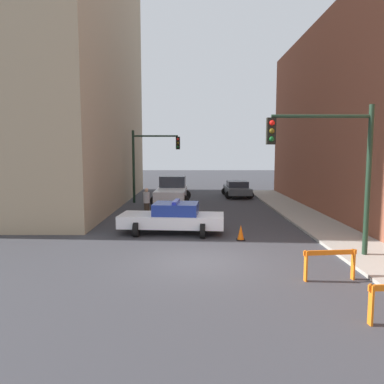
{
  "coord_description": "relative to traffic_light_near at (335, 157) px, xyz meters",
  "views": [
    {
      "loc": [
        -0.19,
        -12.42,
        3.76
      ],
      "look_at": [
        -0.18,
        7.26,
        1.58
      ],
      "focal_mm": 35.0,
      "sensor_mm": 36.0,
      "label": 1
    }
  ],
  "objects": [
    {
      "name": "ground_plane",
      "position": [
        -4.73,
        -0.45,
        -3.53
      ],
      "size": [
        120.0,
        120.0,
        0.0
      ],
      "primitive_type": "plane",
      "color": "#38383D"
    },
    {
      "name": "sidewalk_right",
      "position": [
        1.47,
        -0.45,
        -3.47
      ],
      "size": [
        2.4,
        44.0,
        0.12
      ],
      "color": "#9E998E",
      "rests_on": "ground_plane"
    },
    {
      "name": "building_corner_left",
      "position": [
        -16.73,
        13.55,
        6.48
      ],
      "size": [
        14.0,
        20.0,
        20.02
      ],
      "color": "tan",
      "rests_on": "ground_plane"
    },
    {
      "name": "traffic_light_near",
      "position": [
        0.0,
        0.0,
        0.0
      ],
      "size": [
        3.64,
        0.35,
        5.2
      ],
      "color": "black",
      "rests_on": "sidewalk_right"
    },
    {
      "name": "traffic_light_far",
      "position": [
        -8.03,
        14.05,
        -0.13
      ],
      "size": [
        3.44,
        0.35,
        5.2
      ],
      "color": "black",
      "rests_on": "ground_plane"
    },
    {
      "name": "police_car",
      "position": [
        -5.79,
        3.93,
        -2.81
      ],
      "size": [
        4.84,
        2.61,
        1.52
      ],
      "rotation": [
        0.0,
        0.0,
        1.49
      ],
      "color": "white",
      "rests_on": "ground_plane"
    },
    {
      "name": "white_truck",
      "position": [
        -6.37,
        13.86,
        -2.62
      ],
      "size": [
        2.73,
        5.45,
        1.9
      ],
      "rotation": [
        0.0,
        0.0,
        -0.03
      ],
      "color": "silver",
      "rests_on": "ground_plane"
    },
    {
      "name": "parked_car_near",
      "position": [
        -1.24,
        17.51,
        -2.86
      ],
      "size": [
        2.34,
        4.34,
        1.31
      ],
      "rotation": [
        0.0,
        0.0,
        0.02
      ],
      "color": "#474C51",
      "rests_on": "ground_plane"
    },
    {
      "name": "pedestrian_crossing",
      "position": [
        -7.49,
        8.07,
        -2.67
      ],
      "size": [
        0.45,
        0.45,
        1.66
      ],
      "rotation": [
        0.0,
        0.0,
        3.43
      ],
      "color": "#382D23",
      "rests_on": "ground_plane"
    },
    {
      "name": "barrier_mid",
      "position": [
        -0.93,
        -2.33,
        -2.91
      ],
      "size": [
        1.6,
        0.32,
        0.9
      ],
      "rotation": [
        0.0,
        0.0,
        0.11
      ],
      "color": "orange",
      "rests_on": "ground_plane"
    },
    {
      "name": "traffic_cone",
      "position": [
        -2.87,
        2.6,
        -3.21
      ],
      "size": [
        0.36,
        0.36,
        0.66
      ],
      "color": "black",
      "rests_on": "ground_plane"
    }
  ]
}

